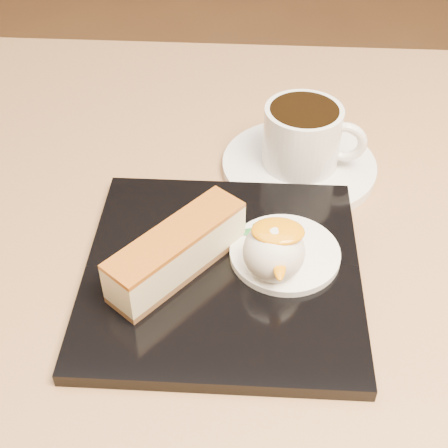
# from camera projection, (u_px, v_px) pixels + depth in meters

# --- Properties ---
(table) EXTENTS (0.80, 0.80, 0.72)m
(table) POSITION_uv_depth(u_px,v_px,m) (208.00, 371.00, 0.62)
(table) COLOR black
(table) RESTS_ON ground
(dessert_plate) EXTENTS (0.22, 0.22, 0.01)m
(dessert_plate) POSITION_uv_depth(u_px,v_px,m) (222.00, 272.00, 0.50)
(dessert_plate) COLOR black
(dessert_plate) RESTS_ON table
(cheesecake) EXTENTS (0.10, 0.12, 0.04)m
(cheesecake) POSITION_uv_depth(u_px,v_px,m) (177.00, 251.00, 0.48)
(cheesecake) COLOR brown
(cheesecake) RESTS_ON dessert_plate
(cream_smear) EXTENTS (0.09, 0.09, 0.01)m
(cream_smear) POSITION_uv_depth(u_px,v_px,m) (285.00, 253.00, 0.51)
(cream_smear) COLOR white
(cream_smear) RESTS_ON dessert_plate
(ice_cream_scoop) EXTENTS (0.05, 0.05, 0.05)m
(ice_cream_scoop) POSITION_uv_depth(u_px,v_px,m) (274.00, 252.00, 0.48)
(ice_cream_scoop) COLOR white
(ice_cream_scoop) RESTS_ON cream_smear
(mango_sauce) EXTENTS (0.04, 0.03, 0.01)m
(mango_sauce) POSITION_uv_depth(u_px,v_px,m) (278.00, 231.00, 0.47)
(mango_sauce) COLOR orange
(mango_sauce) RESTS_ON ice_cream_scoop
(mint_sprig) EXTENTS (0.03, 0.02, 0.00)m
(mint_sprig) POSITION_uv_depth(u_px,v_px,m) (250.00, 228.00, 0.52)
(mint_sprig) COLOR #287D33
(mint_sprig) RESTS_ON cream_smear
(saucer) EXTENTS (0.15, 0.15, 0.01)m
(saucer) POSITION_uv_depth(u_px,v_px,m) (299.00, 166.00, 0.61)
(saucer) COLOR white
(saucer) RESTS_ON table
(coffee_cup) EXTENTS (0.10, 0.07, 0.06)m
(coffee_cup) POSITION_uv_depth(u_px,v_px,m) (304.00, 136.00, 0.59)
(coffee_cup) COLOR white
(coffee_cup) RESTS_ON saucer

